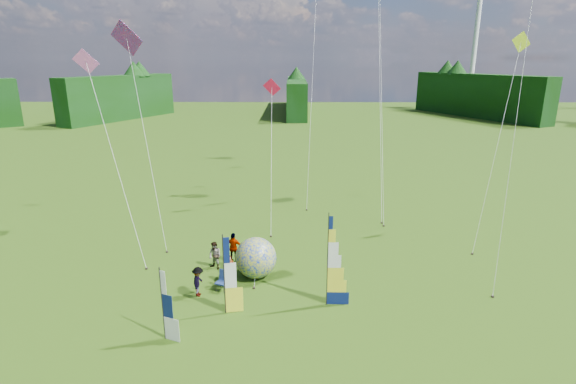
{
  "coord_description": "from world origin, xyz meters",
  "views": [
    {
      "loc": [
        -0.77,
        -17.22,
        11.85
      ],
      "look_at": [
        -1.0,
        4.0,
        5.5
      ],
      "focal_mm": 28.0,
      "sensor_mm": 36.0,
      "label": 1
    }
  ],
  "objects_px": {
    "side_banner_far": "(162,305)",
    "kite_whale": "(382,64)",
    "side_banner_left": "(224,276)",
    "spectator_d": "(234,248)",
    "spectator_c": "(198,282)",
    "feather_banner_main": "(328,261)",
    "camp_chair": "(222,281)",
    "spectator_a": "(230,270)",
    "spectator_b": "(215,256)",
    "bol_inflatable": "(256,258)"
  },
  "relations": [
    {
      "from": "side_banner_far",
      "to": "kite_whale",
      "type": "relative_size",
      "value": 0.15
    },
    {
      "from": "side_banner_left",
      "to": "spectator_d",
      "type": "height_order",
      "value": "side_banner_left"
    },
    {
      "from": "side_banner_left",
      "to": "spectator_c",
      "type": "distance_m",
      "value": 2.58
    },
    {
      "from": "feather_banner_main",
      "to": "side_banner_left",
      "type": "xyz_separation_m",
      "value": [
        -4.94,
        -0.84,
        -0.38
      ]
    },
    {
      "from": "side_banner_left",
      "to": "camp_chair",
      "type": "xyz_separation_m",
      "value": [
        -0.5,
        2.16,
        -1.42
      ]
    },
    {
      "from": "spectator_a",
      "to": "spectator_b",
      "type": "bearing_deg",
      "value": 87.96
    },
    {
      "from": "spectator_c",
      "to": "camp_chair",
      "type": "bearing_deg",
      "value": -60.72
    },
    {
      "from": "bol_inflatable",
      "to": "camp_chair",
      "type": "height_order",
      "value": "bol_inflatable"
    },
    {
      "from": "side_banner_far",
      "to": "side_banner_left",
      "type": "bearing_deg",
      "value": 63.94
    },
    {
      "from": "side_banner_far",
      "to": "camp_chair",
      "type": "xyz_separation_m",
      "value": [
        1.87,
        4.27,
        -1.11
      ]
    },
    {
      "from": "spectator_b",
      "to": "side_banner_left",
      "type": "bearing_deg",
      "value": -41.16
    },
    {
      "from": "feather_banner_main",
      "to": "camp_chair",
      "type": "bearing_deg",
      "value": 167.32
    },
    {
      "from": "side_banner_left",
      "to": "spectator_b",
      "type": "bearing_deg",
      "value": 95.27
    },
    {
      "from": "camp_chair",
      "to": "spectator_b",
      "type": "bearing_deg",
      "value": 128.98
    },
    {
      "from": "side_banner_far",
      "to": "camp_chair",
      "type": "relative_size",
      "value": 3.02
    },
    {
      "from": "bol_inflatable",
      "to": "side_banner_left",
      "type": "bearing_deg",
      "value": -107.46
    },
    {
      "from": "camp_chair",
      "to": "kite_whale",
      "type": "distance_m",
      "value": 21.95
    },
    {
      "from": "feather_banner_main",
      "to": "camp_chair",
      "type": "relative_size",
      "value": 4.27
    },
    {
      "from": "spectator_b",
      "to": "spectator_a",
      "type": "bearing_deg",
      "value": -25.33
    },
    {
      "from": "side_banner_left",
      "to": "kite_whale",
      "type": "xyz_separation_m",
      "value": [
        10.26,
        17.92,
        9.44
      ]
    },
    {
      "from": "bol_inflatable",
      "to": "spectator_d",
      "type": "relative_size",
      "value": 1.24
    },
    {
      "from": "kite_whale",
      "to": "spectator_a",
      "type": "bearing_deg",
      "value": -144.18
    },
    {
      "from": "feather_banner_main",
      "to": "camp_chair",
      "type": "distance_m",
      "value": 5.88
    },
    {
      "from": "bol_inflatable",
      "to": "camp_chair",
      "type": "relative_size",
      "value": 2.1
    },
    {
      "from": "side_banner_far",
      "to": "spectator_d",
      "type": "height_order",
      "value": "side_banner_far"
    },
    {
      "from": "feather_banner_main",
      "to": "spectator_b",
      "type": "distance_m",
      "value": 7.51
    },
    {
      "from": "bol_inflatable",
      "to": "kite_whale",
      "type": "xyz_separation_m",
      "value": [
        9.08,
        14.15,
        10.25
      ]
    },
    {
      "from": "spectator_a",
      "to": "spectator_c",
      "type": "bearing_deg",
      "value": -172.99
    },
    {
      "from": "side_banner_left",
      "to": "spectator_c",
      "type": "xyz_separation_m",
      "value": [
        -1.63,
        1.63,
        -1.17
      ]
    },
    {
      "from": "side_banner_far",
      "to": "bol_inflatable",
      "type": "height_order",
      "value": "side_banner_far"
    },
    {
      "from": "bol_inflatable",
      "to": "kite_whale",
      "type": "height_order",
      "value": "kite_whale"
    },
    {
      "from": "kite_whale",
      "to": "side_banner_far",
      "type": "bearing_deg",
      "value": -141.72
    },
    {
      "from": "spectator_b",
      "to": "camp_chair",
      "type": "relative_size",
      "value": 1.5
    },
    {
      "from": "feather_banner_main",
      "to": "side_banner_left",
      "type": "height_order",
      "value": "feather_banner_main"
    },
    {
      "from": "bol_inflatable",
      "to": "spectator_a",
      "type": "bearing_deg",
      "value": -146.09
    },
    {
      "from": "spectator_b",
      "to": "spectator_c",
      "type": "bearing_deg",
      "value": -62.55
    },
    {
      "from": "spectator_a",
      "to": "kite_whale",
      "type": "distance_m",
      "value": 21.13
    },
    {
      "from": "side_banner_left",
      "to": "bol_inflatable",
      "type": "relative_size",
      "value": 1.7
    },
    {
      "from": "side_banner_left",
      "to": "spectator_a",
      "type": "xyz_separation_m",
      "value": [
        -0.15,
        2.86,
        -1.11
      ]
    },
    {
      "from": "feather_banner_main",
      "to": "spectator_c",
      "type": "xyz_separation_m",
      "value": [
        -6.57,
        0.79,
        -1.55
      ]
    },
    {
      "from": "bol_inflatable",
      "to": "spectator_d",
      "type": "distance_m",
      "value": 2.41
    },
    {
      "from": "bol_inflatable",
      "to": "kite_whale",
      "type": "bearing_deg",
      "value": 57.33
    },
    {
      "from": "spectator_c",
      "to": "spectator_d",
      "type": "height_order",
      "value": "spectator_d"
    },
    {
      "from": "feather_banner_main",
      "to": "bol_inflatable",
      "type": "distance_m",
      "value": 4.91
    },
    {
      "from": "side_banner_left",
      "to": "kite_whale",
      "type": "relative_size",
      "value": 0.17
    },
    {
      "from": "spectator_b",
      "to": "side_banner_far",
      "type": "bearing_deg",
      "value": -65.24
    },
    {
      "from": "side_banner_far",
      "to": "spectator_d",
      "type": "bearing_deg",
      "value": 97.25
    },
    {
      "from": "feather_banner_main",
      "to": "side_banner_left",
      "type": "relative_size",
      "value": 1.19
    },
    {
      "from": "bol_inflatable",
      "to": "side_banner_far",
      "type": "bearing_deg",
      "value": -121.12
    },
    {
      "from": "spectator_d",
      "to": "camp_chair",
      "type": "bearing_deg",
      "value": 96.13
    }
  ]
}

